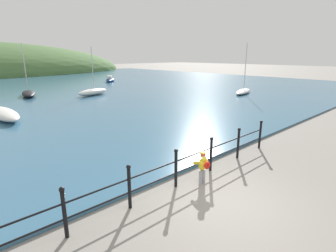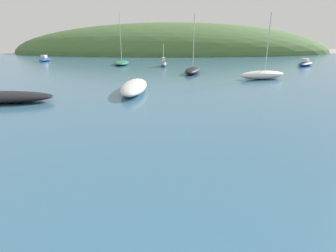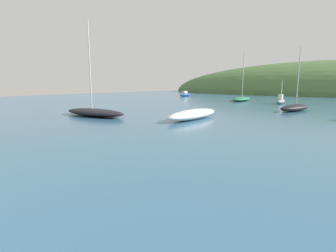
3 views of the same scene
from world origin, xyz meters
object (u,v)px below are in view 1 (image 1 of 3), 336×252
object	(u,v)px
child_in_coat	(203,165)
boat_red_dinghy	(29,93)
boat_twin_mast	(243,91)
boat_far_right	(93,92)
boat_white_sailboat	(110,80)
boat_mid_harbor	(3,114)

from	to	relation	value
child_in_coat	boat_red_dinghy	world-z (taller)	boat_red_dinghy
child_in_coat	boat_twin_mast	size ratio (longest dim) A/B	0.21
boat_far_right	boat_white_sailboat	bearing A→B (deg)	52.23
child_in_coat	boat_mid_harbor	bearing A→B (deg)	100.58
boat_white_sailboat	boat_red_dinghy	bearing A→B (deg)	-150.83
boat_white_sailboat	boat_twin_mast	bearing A→B (deg)	-80.66
boat_twin_mast	boat_far_right	xyz separation A→B (m)	(-11.59, 9.26, 0.09)
boat_white_sailboat	child_in_coat	bearing A→B (deg)	-116.03
boat_red_dinghy	boat_far_right	xyz separation A→B (m)	(4.77, -3.42, 0.05)
boat_red_dinghy	boat_mid_harbor	xyz separation A→B (m)	(-3.82, -8.47, 0.01)
child_in_coat	boat_twin_mast	world-z (taller)	boat_twin_mast
boat_twin_mast	boat_red_dinghy	bearing A→B (deg)	142.23
boat_twin_mast	boat_mid_harbor	distance (m)	20.62
boat_red_dinghy	boat_far_right	bearing A→B (deg)	-35.63
child_in_coat	boat_mid_harbor	distance (m)	13.85
child_in_coat	boat_twin_mast	bearing A→B (deg)	28.06
boat_far_right	boat_mid_harbor	world-z (taller)	boat_far_right
boat_red_dinghy	boat_mid_harbor	bearing A→B (deg)	-114.25
boat_twin_mast	child_in_coat	bearing A→B (deg)	-151.94
boat_white_sailboat	boat_mid_harbor	distance (m)	23.12
boat_twin_mast	boat_far_right	size ratio (longest dim) A/B	1.08
boat_twin_mast	boat_mid_harbor	size ratio (longest dim) A/B	0.99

